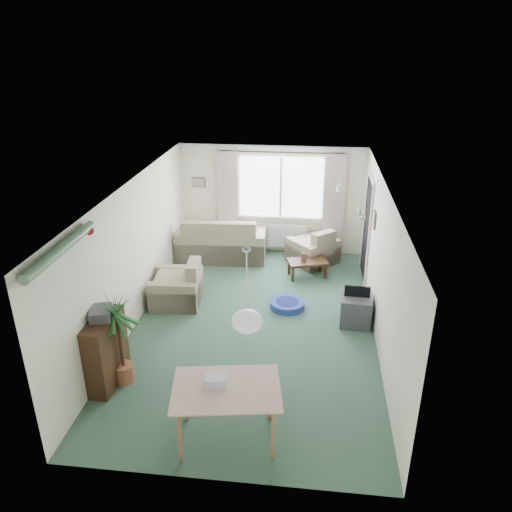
# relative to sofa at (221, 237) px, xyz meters

# --- Properties ---
(ground) EXTENTS (6.50, 6.50, 0.00)m
(ground) POSITION_rel_sofa_xyz_m (1.05, -2.75, -0.48)
(ground) COLOR #30503E
(window) EXTENTS (1.80, 0.03, 1.30)m
(window) POSITION_rel_sofa_xyz_m (1.25, 0.48, 1.02)
(window) COLOR white
(curtain_rod) EXTENTS (2.60, 0.03, 0.03)m
(curtain_rod) POSITION_rel_sofa_xyz_m (1.25, 0.40, 1.79)
(curtain_rod) COLOR black
(curtain_left) EXTENTS (0.45, 0.08, 2.00)m
(curtain_left) POSITION_rel_sofa_xyz_m (0.10, 0.38, 0.79)
(curtain_left) COLOR beige
(curtain_right) EXTENTS (0.45, 0.08, 2.00)m
(curtain_right) POSITION_rel_sofa_xyz_m (2.40, 0.38, 0.79)
(curtain_right) COLOR beige
(radiator) EXTENTS (1.20, 0.10, 0.55)m
(radiator) POSITION_rel_sofa_xyz_m (1.25, 0.44, -0.08)
(radiator) COLOR white
(doorway) EXTENTS (0.03, 0.95, 2.00)m
(doorway) POSITION_rel_sofa_xyz_m (3.04, -0.55, 0.52)
(doorway) COLOR black
(pendant_lamp) EXTENTS (0.36, 0.36, 0.36)m
(pendant_lamp) POSITION_rel_sofa_xyz_m (1.25, -5.05, 1.00)
(pendant_lamp) COLOR white
(tinsel_garland) EXTENTS (1.60, 1.60, 0.12)m
(tinsel_garland) POSITION_rel_sofa_xyz_m (-0.87, -5.05, 1.80)
(tinsel_garland) COLOR #196626
(bauble_cluster_a) EXTENTS (0.20, 0.20, 0.20)m
(bauble_cluster_a) POSITION_rel_sofa_xyz_m (2.35, -1.85, 1.74)
(bauble_cluster_a) COLOR silver
(bauble_cluster_b) EXTENTS (0.20, 0.20, 0.20)m
(bauble_cluster_b) POSITION_rel_sofa_xyz_m (2.65, -3.05, 1.74)
(bauble_cluster_b) COLOR silver
(wall_picture_back) EXTENTS (0.28, 0.03, 0.22)m
(wall_picture_back) POSITION_rel_sofa_xyz_m (-0.55, 0.48, 1.07)
(wall_picture_back) COLOR brown
(wall_picture_right) EXTENTS (0.03, 0.24, 0.30)m
(wall_picture_right) POSITION_rel_sofa_xyz_m (3.03, -1.55, 1.07)
(wall_picture_right) COLOR brown
(sofa) EXTENTS (1.98, 1.14, 0.96)m
(sofa) POSITION_rel_sofa_xyz_m (0.00, 0.00, 0.00)
(sofa) COLOR beige
(sofa) RESTS_ON ground
(armchair_corner) EXTENTS (1.21, 1.20, 0.78)m
(armchair_corner) POSITION_rel_sofa_xyz_m (2.00, -0.02, -0.09)
(armchair_corner) COLOR beige
(armchair_corner) RESTS_ON ground
(armchair_left) EXTENTS (0.92, 0.96, 0.81)m
(armchair_left) POSITION_rel_sofa_xyz_m (-0.45, -2.11, -0.07)
(armchair_left) COLOR beige
(armchair_left) RESTS_ON ground
(coffee_table) EXTENTS (0.86, 0.63, 0.35)m
(coffee_table) POSITION_rel_sofa_xyz_m (1.90, -0.76, -0.31)
(coffee_table) COLOR black
(coffee_table) RESTS_ON ground
(photo_frame) EXTENTS (0.12, 0.07, 0.16)m
(photo_frame) POSITION_rel_sofa_xyz_m (1.82, -0.78, -0.05)
(photo_frame) COLOR brown
(photo_frame) RESTS_ON coffee_table
(bookshelf) EXTENTS (0.31, 0.85, 1.03)m
(bookshelf) POSITION_rel_sofa_xyz_m (-0.79, -4.49, 0.03)
(bookshelf) COLOR black
(bookshelf) RESTS_ON ground
(hifi_box) EXTENTS (0.37, 0.42, 0.14)m
(hifi_box) POSITION_rel_sofa_xyz_m (-0.81, -4.45, 0.62)
(hifi_box) COLOR #3E3F44
(hifi_box) RESTS_ON bookshelf
(houseplant) EXTENTS (0.60, 0.60, 1.38)m
(houseplant) POSITION_rel_sofa_xyz_m (-0.60, -4.42, 0.21)
(houseplant) COLOR #205E27
(houseplant) RESTS_ON ground
(dining_table) EXTENTS (1.27, 0.94, 0.72)m
(dining_table) POSITION_rel_sofa_xyz_m (1.04, -5.35, -0.12)
(dining_table) COLOR #988452
(dining_table) RESTS_ON ground
(gift_box) EXTENTS (0.28, 0.23, 0.12)m
(gift_box) POSITION_rel_sofa_xyz_m (0.91, -5.29, 0.30)
(gift_box) COLOR silver
(gift_box) RESTS_ON dining_table
(tv_cube) EXTENTS (0.53, 0.58, 0.50)m
(tv_cube) POSITION_rel_sofa_xyz_m (2.75, -2.46, -0.23)
(tv_cube) COLOR #393A3E
(tv_cube) RESTS_ON ground
(pet_bed) EXTENTS (0.80, 0.80, 0.12)m
(pet_bed) POSITION_rel_sofa_xyz_m (1.58, -2.08, -0.42)
(pet_bed) COLOR navy
(pet_bed) RESTS_ON ground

